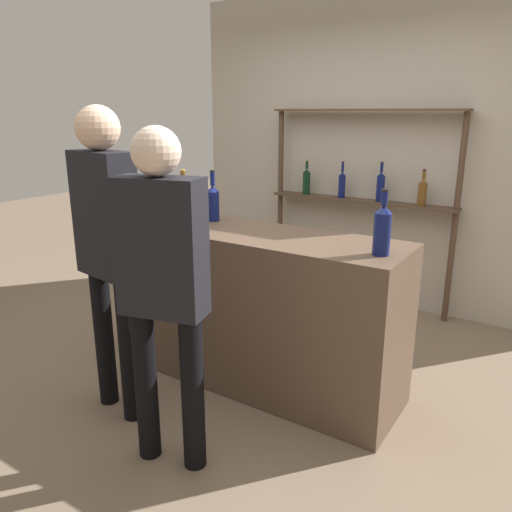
% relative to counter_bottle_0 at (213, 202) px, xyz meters
% --- Properties ---
extents(ground_plane, '(16.00, 16.00, 0.00)m').
position_rel_counter_bottle_0_xyz_m(ground_plane, '(0.43, -0.13, -1.16)').
color(ground_plane, '#7A6651').
extents(bar_counter, '(1.91, 0.60, 1.03)m').
position_rel_counter_bottle_0_xyz_m(bar_counter, '(0.43, -0.13, -0.64)').
color(bar_counter, brown).
rests_on(bar_counter, ground_plane).
extents(back_wall, '(3.51, 0.12, 2.80)m').
position_rel_counter_bottle_0_xyz_m(back_wall, '(0.43, 1.77, 0.24)').
color(back_wall, '#B2A899').
rests_on(back_wall, ground_plane).
extents(back_shelf, '(1.71, 0.18, 1.77)m').
position_rel_counter_bottle_0_xyz_m(back_shelf, '(0.43, 1.59, 0.00)').
color(back_shelf, '#4C3828').
rests_on(back_shelf, ground_plane).
extents(counter_bottle_0, '(0.09, 0.09, 0.35)m').
position_rel_counter_bottle_0_xyz_m(counter_bottle_0, '(0.00, 0.00, 0.00)').
color(counter_bottle_0, '#0F1956').
rests_on(counter_bottle_0, bar_counter).
extents(counter_bottle_1, '(0.09, 0.09, 0.35)m').
position_rel_counter_bottle_0_xyz_m(counter_bottle_1, '(1.26, -0.19, 0.01)').
color(counter_bottle_1, '#0F1956').
rests_on(counter_bottle_1, bar_counter).
extents(counter_bottle_2, '(0.09, 0.09, 0.35)m').
position_rel_counter_bottle_0_xyz_m(counter_bottle_2, '(-0.17, -0.10, 0.00)').
color(counter_bottle_2, brown).
rests_on(counter_bottle_2, bar_counter).
extents(customer_center, '(0.44, 0.28, 1.69)m').
position_rel_counter_bottle_0_xyz_m(customer_center, '(0.51, -1.04, -0.15)').
color(customer_center, black).
rests_on(customer_center, ground_plane).
extents(customer_left, '(0.42, 0.23, 1.79)m').
position_rel_counter_bottle_0_xyz_m(customer_left, '(-0.07, -0.87, -0.08)').
color(customer_left, black).
rests_on(customer_left, ground_plane).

